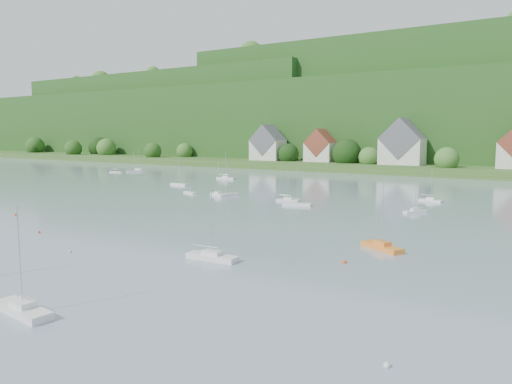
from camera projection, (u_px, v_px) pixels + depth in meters
far_shore_strip at (397, 166)px, 200.53m from camera, size 600.00×60.00×3.00m
forested_ridge at (437, 118)px, 255.33m from camera, size 620.00×181.22×69.89m
village_building_0 at (268, 146)px, 217.80m from camera, size 14.00×10.40×16.00m
village_building_1 at (321, 148)px, 206.32m from camera, size 12.00×9.36×14.00m
village_building_2 at (402, 146)px, 186.76m from camera, size 16.00×11.44×18.00m
near_sailboat_3 at (212, 256)px, 57.07m from camera, size 6.58×2.16×8.76m
near_sailboat_4 at (23, 309)px, 39.93m from camera, size 6.89×2.60×9.08m
near_sailboat_5 at (382, 246)px, 62.17m from camera, size 6.37×4.81×8.59m
mooring_buoy_1 at (70, 252)px, 60.78m from camera, size 0.42×0.42×0.42m
mooring_buoy_2 at (345, 263)px, 55.74m from camera, size 0.50×0.50×0.50m
mooring_buoy_3 at (39, 233)px, 72.80m from camera, size 0.38×0.38×0.38m
mooring_buoy_4 at (387, 367)px, 30.87m from camera, size 0.44×0.44×0.44m
mooring_buoy_5 at (16, 216)px, 88.10m from camera, size 0.46×0.46×0.46m
far_sailboat_cluster at (333, 189)px, 126.16m from camera, size 196.53×58.74×8.71m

